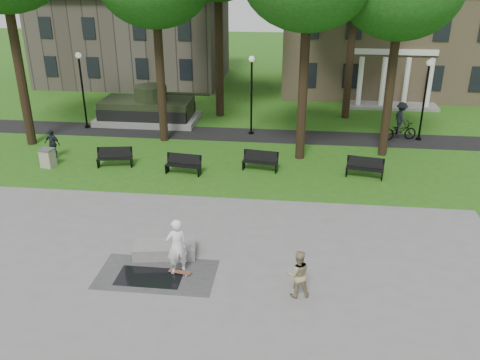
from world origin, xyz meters
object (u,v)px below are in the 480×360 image
object	(u,v)px
friend_watching	(298,274)
cyclist	(400,125)
skateboarder	(177,246)
trash_bin	(48,158)
park_bench_0	(115,157)
concrete_block	(165,249)

from	to	relation	value
friend_watching	cyclist	bearing A→B (deg)	-122.14
skateboarder	trash_bin	bearing A→B (deg)	-76.57
cyclist	trash_bin	world-z (taller)	cyclist
friend_watching	skateboarder	bearing A→B (deg)	-24.31
trash_bin	friend_watching	bearing A→B (deg)	-36.58
park_bench_0	trash_bin	distance (m)	3.46
skateboarder	cyclist	world-z (taller)	cyclist
friend_watching	trash_bin	distance (m)	16.09
skateboarder	park_bench_0	distance (m)	10.69
concrete_block	cyclist	world-z (taller)	cyclist
cyclist	skateboarder	bearing A→B (deg)	131.86
skateboarder	cyclist	size ratio (longest dim) A/B	0.89
cyclist	friend_watching	bearing A→B (deg)	145.00
skateboarder	park_bench_0	xyz separation A→B (m)	(-5.43, 9.19, -0.50)
concrete_block	friend_watching	distance (m)	5.16
cyclist	park_bench_0	bearing A→B (deg)	96.28
concrete_block	friend_watching	xyz separation A→B (m)	(4.77, -1.87, 0.58)
concrete_block	trash_bin	bearing A→B (deg)	136.56
skateboarder	friend_watching	distance (m)	4.16
park_bench_0	trash_bin	xyz separation A→B (m)	(-3.43, -0.47, -0.04)
concrete_block	skateboarder	xyz separation A→B (m)	(0.71, -1.01, 0.78)
concrete_block	park_bench_0	xyz separation A→B (m)	(-4.72, 8.18, 0.28)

